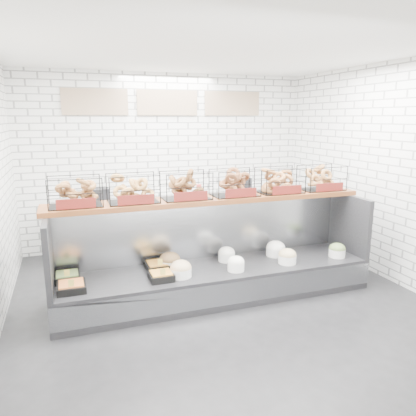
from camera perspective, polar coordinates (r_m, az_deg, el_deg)
name	(u,v)px	position (r m, az deg, el deg)	size (l,w,h in m)	color
ground	(225,306)	(5.11, 2.42, -13.55)	(5.50, 5.50, 0.00)	black
room_shell	(209,133)	(5.15, 0.11, 10.45)	(5.02, 5.51, 3.01)	silver
display_case	(215,271)	(5.27, 0.99, -8.83)	(4.00, 0.90, 1.20)	black
bagel_shelf	(211,187)	(5.14, 0.43, 3.03)	(4.10, 0.50, 0.40)	#532711
prep_counter	(174,222)	(7.12, -4.85, -1.94)	(4.00, 0.60, 1.20)	#93969B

